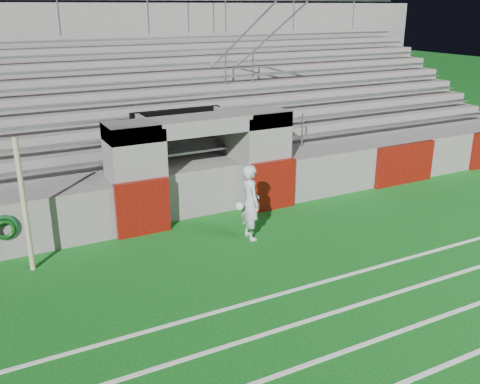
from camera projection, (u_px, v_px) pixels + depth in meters
ground at (272, 268)px, 11.20m from camera, size 90.00×90.00×0.00m
field_post at (24, 206)px, 10.68m from camera, size 0.11×0.11×2.82m
stadium_structure at (146, 126)px, 17.35m from camera, size 26.00×8.48×5.42m
goalkeeper_with_ball at (250, 202)px, 12.36m from camera, size 0.69×0.69×1.79m
hose_coil at (5, 228)px, 11.27m from camera, size 0.57×0.14×0.57m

